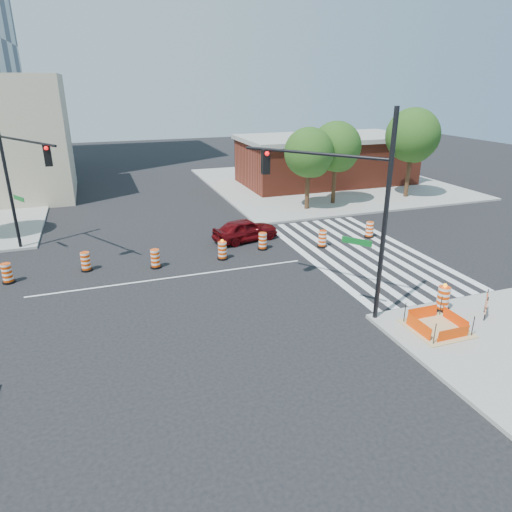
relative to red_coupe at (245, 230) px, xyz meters
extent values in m
plane|color=black|center=(-5.31, -4.30, -0.71)|extent=(120.00, 120.00, 0.00)
cube|color=gray|center=(12.69, 13.70, -0.64)|extent=(22.00, 22.00, 0.15)
cube|color=silver|center=(2.49, -4.30, -0.71)|extent=(0.45, 13.50, 0.01)
cube|color=silver|center=(3.39, -4.30, -0.71)|extent=(0.45, 13.50, 0.01)
cube|color=silver|center=(4.29, -4.30, -0.71)|extent=(0.45, 13.50, 0.01)
cube|color=silver|center=(5.19, -4.30, -0.71)|extent=(0.45, 13.50, 0.01)
cube|color=silver|center=(6.09, -4.30, -0.71)|extent=(0.45, 13.50, 0.01)
cube|color=silver|center=(6.99, -4.30, -0.71)|extent=(0.45, 13.50, 0.01)
cube|color=silver|center=(7.89, -4.30, -0.71)|extent=(0.45, 13.50, 0.01)
cube|color=silver|center=(8.79, -4.30, -0.71)|extent=(0.45, 13.50, 0.01)
cube|color=silver|center=(-5.31, -4.30, -0.71)|extent=(14.00, 0.12, 0.01)
cube|color=tan|center=(3.69, -13.30, -0.54)|extent=(2.20, 2.20, 0.05)
cube|color=#F44004|center=(3.69, -14.20, -0.29)|extent=(1.44, 0.02, 0.55)
cube|color=#F44004|center=(3.69, -12.40, -0.29)|extent=(1.44, 0.02, 0.55)
cube|color=#F44004|center=(2.79, -13.30, -0.29)|extent=(0.02, 1.44, 0.55)
cube|color=#F44004|center=(4.59, -13.30, -0.29)|extent=(0.02, 1.44, 0.55)
cylinder|color=black|center=(2.79, -14.20, -0.11)|extent=(0.04, 0.04, 0.90)
cylinder|color=black|center=(4.59, -14.20, -0.11)|extent=(0.04, 0.04, 0.90)
cylinder|color=black|center=(2.79, -12.40, -0.11)|extent=(0.04, 0.04, 0.90)
cylinder|color=black|center=(4.59, -12.40, -0.11)|extent=(0.04, 0.04, 0.90)
cube|color=maroon|center=(12.69, 13.70, 1.39)|extent=(16.00, 8.00, 4.20)
cube|color=gray|center=(12.69, 13.70, 3.69)|extent=(16.50, 8.50, 0.40)
imported|color=#50060A|center=(0.00, 0.00, 0.00)|extent=(4.44, 2.54, 1.42)
cylinder|color=black|center=(1.93, -11.61, 3.67)|extent=(0.19, 0.19, 8.47)
cylinder|color=black|center=(-0.07, -9.14, 6.00)|extent=(4.10, 5.02, 0.13)
cube|color=black|center=(-1.47, -7.41, 5.48)|extent=(0.34, 0.30, 1.06)
sphere|color=#FF0C0C|center=(-1.47, -7.59, 5.85)|extent=(0.19, 0.19, 0.19)
cube|color=#0C591E|center=(1.27, -10.79, 2.62)|extent=(0.83, 1.01, 0.26)
cylinder|color=black|center=(-13.23, 2.99, 3.60)|extent=(0.19, 0.19, 8.33)
cylinder|color=black|center=(-11.65, 0.29, 5.89)|extent=(3.27, 5.45, 0.12)
cube|color=black|center=(-10.54, -1.59, 5.37)|extent=(0.33, 0.29, 1.04)
sphere|color=#FF0C0C|center=(-10.54, -1.77, 5.74)|extent=(0.19, 0.19, 0.19)
cube|color=#0C591E|center=(-12.70, 2.09, 2.56)|extent=(0.67, 1.10, 0.26)
cylinder|color=black|center=(5.02, -12.02, -0.51)|extent=(0.64, 0.64, 0.11)
cylinder|color=#E74004|center=(5.02, -12.02, 0.02)|extent=(0.51, 0.51, 1.01)
sphere|color=#FF990C|center=(5.02, -12.02, 0.61)|extent=(0.17, 0.17, 0.17)
cube|color=#E74004|center=(6.32, -13.09, 0.20)|extent=(0.68, 0.68, 0.30)
cube|color=#E74004|center=(6.32, -13.09, -0.15)|extent=(0.68, 0.68, 0.24)
cylinder|color=black|center=(6.03, -13.38, -0.02)|extent=(0.04, 0.04, 1.09)
cylinder|color=black|center=(6.61, -12.80, -0.02)|extent=(0.04, 0.04, 1.09)
cylinder|color=#382314|center=(6.76, 5.29, 1.27)|extent=(0.34, 0.34, 3.96)
sphere|color=#1D3F12|center=(6.76, 5.29, 3.75)|extent=(3.72, 3.72, 3.72)
sphere|color=#1D3F12|center=(7.29, 5.61, 3.13)|extent=(2.73, 2.73, 2.73)
sphere|color=#1D3F12|center=(6.33, 5.07, 3.38)|extent=(2.48, 2.48, 2.48)
cylinder|color=#382314|center=(9.51, 6.15, 1.36)|extent=(0.33, 0.33, 4.15)
sphere|color=#1D3F12|center=(9.51, 6.15, 3.96)|extent=(3.89, 3.89, 3.89)
sphere|color=#1D3F12|center=(10.02, 6.45, 3.31)|extent=(2.85, 2.85, 2.85)
sphere|color=#1D3F12|center=(9.11, 5.94, 3.57)|extent=(2.59, 2.59, 2.59)
cylinder|color=#382314|center=(16.52, 6.09, 1.64)|extent=(0.35, 0.35, 4.70)
sphere|color=#1D3F12|center=(16.52, 6.09, 4.58)|extent=(4.41, 4.41, 4.41)
sphere|color=#1D3F12|center=(17.07, 6.41, 3.84)|extent=(3.23, 3.23, 3.23)
sphere|color=#1D3F12|center=(16.09, 5.87, 4.14)|extent=(2.94, 2.94, 2.94)
cylinder|color=black|center=(-13.20, -2.22, -0.66)|extent=(0.60, 0.60, 0.10)
cylinder|color=#E74004|center=(-13.20, -2.22, -0.16)|extent=(0.48, 0.48, 0.95)
cylinder|color=black|center=(-9.51, -1.86, -0.66)|extent=(0.60, 0.60, 0.10)
cylinder|color=#E74004|center=(-9.51, -1.86, -0.16)|extent=(0.48, 0.48, 0.95)
cylinder|color=black|center=(-5.97, -2.66, -0.66)|extent=(0.60, 0.60, 0.10)
cylinder|color=#E74004|center=(-5.97, -2.66, -0.16)|extent=(0.48, 0.48, 0.95)
cylinder|color=black|center=(-2.23, -2.63, -0.66)|extent=(0.60, 0.60, 0.10)
cylinder|color=#E74004|center=(-2.23, -2.63, -0.16)|extent=(0.48, 0.48, 0.95)
sphere|color=#FF990C|center=(-2.23, -2.63, 0.39)|extent=(0.16, 0.16, 0.16)
cylinder|color=black|center=(0.47, -1.87, -0.66)|extent=(0.60, 0.60, 0.10)
cylinder|color=#E74004|center=(0.47, -1.87, -0.16)|extent=(0.48, 0.48, 0.95)
cylinder|color=black|center=(4.03, -2.68, -0.66)|extent=(0.60, 0.60, 0.10)
cylinder|color=#E74004|center=(4.03, -2.68, -0.16)|extent=(0.48, 0.48, 0.95)
cylinder|color=black|center=(7.73, -2.06, -0.66)|extent=(0.60, 0.60, 0.10)
cylinder|color=#E74004|center=(7.73, -2.06, -0.16)|extent=(0.48, 0.48, 0.95)
camera|label=1|loc=(-8.44, -25.98, 8.73)|focal=32.00mm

